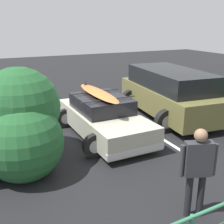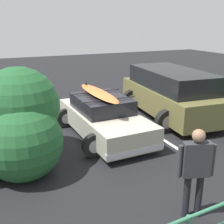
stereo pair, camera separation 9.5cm
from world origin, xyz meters
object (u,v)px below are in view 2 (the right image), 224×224
object	(u,v)px
suv_car	(171,93)
person_bystander	(196,166)
bush_near_left	(6,124)
sedan_car	(103,117)

from	to	relation	value
suv_car	person_bystander	distance (m)	5.82
bush_near_left	person_bystander	bearing A→B (deg)	129.78
suv_car	bush_near_left	size ratio (longest dim) A/B	1.67
suv_car	bush_near_left	bearing A→B (deg)	14.76
sedan_car	person_bystander	bearing A→B (deg)	89.23
sedan_car	person_bystander	distance (m)	4.29
bush_near_left	sedan_car	bearing A→B (deg)	-163.09
suv_car	person_bystander	bearing A→B (deg)	58.20
suv_car	person_bystander	xyz separation A→B (m)	(3.06, 4.94, 0.11)
sedan_car	bush_near_left	distance (m)	3.05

